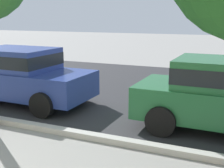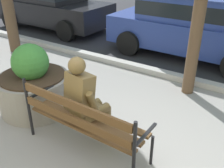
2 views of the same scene
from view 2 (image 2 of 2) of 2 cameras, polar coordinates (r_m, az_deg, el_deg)
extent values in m
plane|color=gray|center=(3.68, -4.18, -15.69)|extent=(80.00, 80.00, 0.00)
cube|color=#2D2D30|center=(10.06, 22.92, 10.88)|extent=(60.00, 9.00, 0.01)
cube|color=#B2AFA8|center=(5.82, 13.22, 1.73)|extent=(60.00, 0.20, 0.12)
cube|color=brown|center=(3.46, -7.25, -9.41)|extent=(1.70, 0.15, 0.04)
cube|color=brown|center=(3.57, -5.33, -8.02)|extent=(1.70, 0.15, 0.04)
cube|color=brown|center=(3.68, -3.55, -6.70)|extent=(1.70, 0.15, 0.04)
cube|color=brown|center=(3.31, -8.45, -7.80)|extent=(1.70, 0.08, 0.11)
cube|color=brown|center=(3.19, -8.72, -4.57)|extent=(1.70, 0.08, 0.11)
cylinder|color=black|center=(4.33, -12.57, -5.18)|extent=(0.04, 0.04, 0.45)
cylinder|color=black|center=(3.96, -17.81, -5.04)|extent=(0.04, 0.04, 0.95)
cube|color=black|center=(4.03, -15.16, -1.66)|extent=(0.05, 0.48, 0.03)
cylinder|color=black|center=(3.47, 8.71, -14.21)|extent=(0.04, 0.04, 0.45)
cylinder|color=black|center=(2.99, 4.83, -15.69)|extent=(0.04, 0.04, 0.95)
cube|color=black|center=(3.08, 7.52, -10.81)|extent=(0.05, 0.48, 0.03)
cube|color=brown|center=(3.58, -5.67, -5.78)|extent=(0.39, 0.37, 0.16)
cube|color=brown|center=(3.36, -7.19, -1.87)|extent=(0.41, 0.35, 0.55)
sphere|color=brown|center=(3.19, -7.72, 4.03)|extent=(0.22, 0.22, 0.22)
cylinder|color=brown|center=(3.55, -9.19, -1.26)|extent=(0.12, 0.19, 0.29)
cylinder|color=brown|center=(3.71, -7.41, -2.76)|extent=(0.13, 0.28, 0.10)
cylinder|color=brown|center=(3.25, -4.36, -3.83)|extent=(0.12, 0.19, 0.29)
cylinder|color=brown|center=(3.42, -2.42, -5.45)|extent=(0.13, 0.28, 0.10)
cylinder|color=brown|center=(3.74, -4.95, -4.92)|extent=(0.19, 0.38, 0.14)
cylinder|color=brown|center=(3.99, -2.87, -7.20)|extent=(0.11, 0.11, 0.50)
cube|color=brown|center=(4.14, -2.20, -9.31)|extent=(0.15, 0.26, 0.07)
cylinder|color=brown|center=(3.62, -3.03, -5.98)|extent=(0.19, 0.38, 0.14)
cylinder|color=brown|center=(3.88, -1.00, -8.25)|extent=(0.11, 0.11, 0.50)
cube|color=brown|center=(4.04, -0.37, -10.36)|extent=(0.15, 0.26, 0.07)
cube|color=brown|center=(3.97, 1.41, -10.38)|extent=(0.31, 0.23, 0.16)
cylinder|color=gray|center=(4.70, -16.55, -1.80)|extent=(1.21, 1.21, 0.62)
cylinder|color=#38281C|center=(4.55, -17.09, 1.77)|extent=(1.09, 1.09, 0.03)
sphere|color=#387A33|center=(4.46, -17.51, 4.60)|extent=(0.61, 0.61, 0.61)
cylinder|color=brown|center=(4.91, 18.17, 11.97)|extent=(0.22, 0.22, 2.63)
cube|color=black|center=(9.58, -12.71, 15.34)|extent=(4.12, 1.75, 0.70)
cylinder|color=black|center=(9.40, -2.84, 13.92)|extent=(0.64, 0.23, 0.64)
cylinder|color=black|center=(8.14, -10.09, 11.40)|extent=(0.64, 0.23, 0.64)
cylinder|color=black|center=(11.16, -14.33, 15.30)|extent=(0.64, 0.23, 0.64)
cylinder|color=black|center=(10.13, -21.48, 13.10)|extent=(0.64, 0.23, 0.64)
cube|color=navy|center=(7.08, 16.85, 10.69)|extent=(4.12, 1.75, 0.70)
cube|color=navy|center=(6.98, 16.39, 16.05)|extent=(2.15, 1.59, 0.60)
cube|color=black|center=(6.98, 16.39, 16.05)|extent=(2.16, 1.61, 0.33)
cylinder|color=black|center=(8.38, 9.72, 11.88)|extent=(0.64, 0.23, 0.64)
cylinder|color=black|center=(6.92, 3.66, 8.92)|extent=(0.64, 0.23, 0.64)
camera|label=1|loc=(3.78, 119.62, -15.79)|focal=47.71mm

